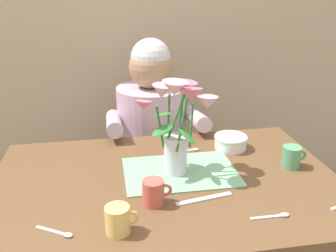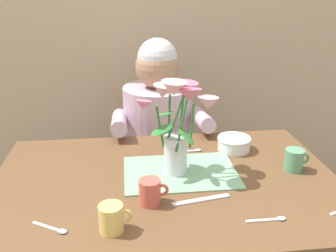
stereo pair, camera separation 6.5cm
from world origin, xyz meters
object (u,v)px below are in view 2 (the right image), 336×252
at_px(flower_vase, 178,120).
at_px(ceramic_mug, 112,218).
at_px(ceramic_bowl, 234,143).
at_px(seated_person, 158,151).
at_px(coffee_cup, 294,160).
at_px(dinner_knife, 201,200).
at_px(tea_cup, 150,192).

distance_m(flower_vase, ceramic_mug, 0.41).
height_order(flower_vase, ceramic_bowl, flower_vase).
height_order(seated_person, ceramic_mug, seated_person).
bearing_deg(coffee_cup, flower_vase, 176.58).
height_order(seated_person, flower_vase, seated_person).
height_order(seated_person, dinner_knife, seated_person).
relative_size(flower_vase, dinner_knife, 1.85).
distance_m(seated_person, dinner_knife, 0.78).
relative_size(ceramic_bowl, dinner_knife, 0.72).
bearing_deg(coffee_cup, seated_person, 126.35).
bearing_deg(ceramic_mug, seated_person, 76.75).
bearing_deg(dinner_knife, coffee_cup, 13.11).
relative_size(seated_person, coffee_cup, 12.20).
bearing_deg(dinner_knife, ceramic_mug, -166.85).
bearing_deg(ceramic_mug, dinner_knife, 23.49).
bearing_deg(ceramic_bowl, flower_vase, -146.57).
bearing_deg(seated_person, dinner_knife, -88.61).
distance_m(flower_vase, ceramic_bowl, 0.35).
relative_size(seated_person, ceramic_bowl, 8.35).
bearing_deg(ceramic_bowl, dinner_knife, -120.07).
bearing_deg(coffee_cup, ceramic_bowl, 131.08).
bearing_deg(seated_person, ceramic_bowl, -59.71).
height_order(ceramic_mug, tea_cup, same).
bearing_deg(tea_cup, ceramic_mug, -132.76).
distance_m(flower_vase, dinner_knife, 0.28).
bearing_deg(ceramic_bowl, coffee_cup, -48.92).
relative_size(ceramic_bowl, tea_cup, 1.46).
height_order(coffee_cup, tea_cup, same).
bearing_deg(dinner_knife, seated_person, 84.64).
distance_m(seated_person, coffee_cup, 0.77).
bearing_deg(ceramic_bowl, tea_cup, -136.14).
bearing_deg(ceramic_bowl, ceramic_mug, -135.30).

